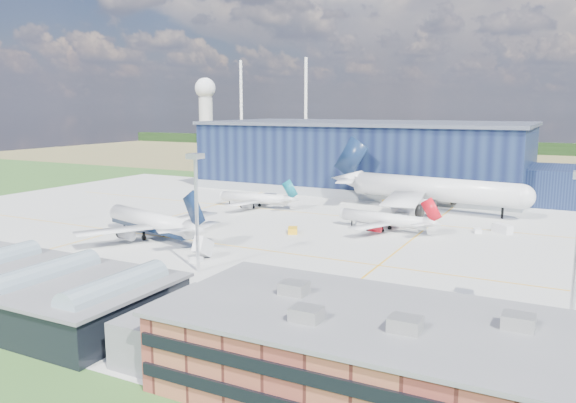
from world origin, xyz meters
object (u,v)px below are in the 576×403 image
object	(u,v)px
gse_van_a	(346,309)
gse_cart_a	(478,231)
ops_building	(367,353)
airliner_red	(383,212)
airliner_regional	(254,193)
gse_tug_c	(388,202)
airliner_widebody	(434,177)
gse_tug_a	(293,230)
airstair	(203,251)
gse_van_b	(502,229)
hangar	(373,159)
car_b	(187,299)
light_mast_center	(196,193)
airliner_navy	(150,211)
gse_cart_b	(361,224)

from	to	relation	value
gse_van_a	gse_cart_a	distance (m)	69.93
ops_building	airliner_red	size ratio (longest dim) A/B	1.56
airliner_regional	gse_tug_c	distance (m)	44.63
airliner_widebody	gse_cart_a	size ratio (longest dim) A/B	24.15
gse_tug_a	airliner_widebody	bearing A→B (deg)	37.33
airliner_widebody	ops_building	bearing A→B (deg)	-72.59
gse_van_a	airstair	size ratio (longest dim) A/B	1.09
airliner_widebody	gse_van_b	xyz separation A→B (m)	(22.69, -22.01, -9.55)
hangar	airliner_red	world-z (taller)	hangar
airliner_regional	car_b	bearing A→B (deg)	111.62
light_mast_center	gse_cart_a	world-z (taller)	light_mast_center
gse_tug_a	gse_tug_c	distance (m)	54.48
airstair	hangar	bearing A→B (deg)	84.18
ops_building	hangar	bearing A→B (deg)	108.63
airliner_navy	gse_cart_a	bearing A→B (deg)	-132.51
gse_cart_b	car_b	bearing A→B (deg)	-132.57
gse_van_a	hangar	bearing A→B (deg)	22.94
ops_building	gse_tug_a	xyz separation A→B (m)	(-43.65, 68.11, -4.00)
hangar	airliner_regional	bearing A→B (deg)	-108.09
gse_van_a	airliner_red	bearing A→B (deg)	18.46
hangar	light_mast_center	world-z (taller)	hangar
light_mast_center	airliner_widebody	world-z (taller)	light_mast_center
light_mast_center	gse_cart_b	size ratio (longest dim) A/B	7.33
ops_building	airliner_red	distance (m)	85.58
airliner_widebody	gse_tug_a	size ratio (longest dim) A/B	17.32
gse_cart_b	car_b	size ratio (longest dim) A/B	0.88
hangar	gse_tug_c	size ratio (longest dim) A/B	42.62
gse_van_a	gse_tug_c	distance (m)	104.25
gse_van_a	gse_van_b	xyz separation A→B (m)	(14.10, 72.17, -0.08)
light_mast_center	airliner_widebody	xyz separation A→B (m)	(25.80, 85.00, -4.71)
airliner_regional	gse_van_b	bearing A→B (deg)	175.87
light_mast_center	gse_van_b	world-z (taller)	light_mast_center
ops_building	airliner_widebody	distance (m)	116.75
gse_cart_a	gse_tug_c	bearing A→B (deg)	117.06
hangar	airliner_regional	xyz separation A→B (m)	(-19.32, -59.13, -6.90)
airliner_widebody	gse_van_a	xyz separation A→B (m)	(8.59, -94.18, -9.47)
airliner_navy	gse_tug_a	distance (m)	35.53
gse_cart_a	ops_building	bearing A→B (deg)	-108.18
hangar	ops_building	xyz separation A→B (m)	(52.20, -154.81, -6.82)
airliner_widebody	gse_cart_a	xyz separation A→B (m)	(17.09, -24.77, -10.13)
airliner_navy	gse_cart_b	xyz separation A→B (m)	(41.31, 35.88, -5.88)
ops_building	car_b	xyz separation A→B (m)	(-35.95, 14.67, -4.20)
airliner_red	airstair	bearing A→B (deg)	69.63
airliner_red	gse_van_b	bearing A→B (deg)	-149.52
car_b	gse_tug_a	bearing A→B (deg)	14.42
gse_tug_c	airliner_widebody	bearing A→B (deg)	-6.20
gse_van_a	gse_tug_c	bearing A→B (deg)	19.62
airliner_widebody	gse_van_b	bearing A→B (deg)	-36.20
light_mast_center	gse_cart_b	xyz separation A→B (m)	(13.96, 53.88, -14.75)
gse_cart_a	car_b	world-z (taller)	gse_cart_a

